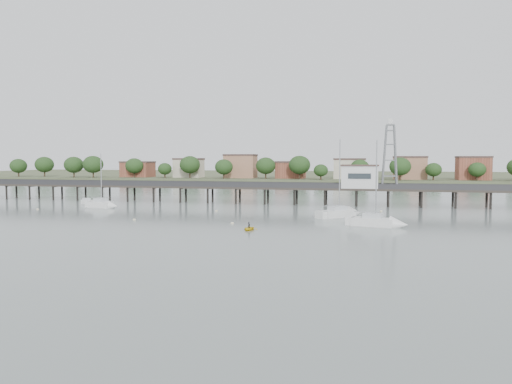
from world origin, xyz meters
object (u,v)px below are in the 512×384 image
Objects in this scene: sailboat_c at (344,213)px; white_tender at (88,202)px; sailboat_b at (104,205)px; yellow_dinghy at (249,230)px; pier at (252,188)px; lattice_tower at (390,157)px; sailboat_d at (382,223)px.

white_tender is at bearing 123.33° from sailboat_c.
yellow_dinghy is (38.63, -25.83, -0.65)m from sailboat_b.
pier is at bearing 42.97° from sailboat_b.
sailboat_c is 51.79m from sailboat_b.
sailboat_c is 3.45× the size of white_tender.
pier reaches higher than white_tender.
pier is 32.34m from lattice_tower.
sailboat_d is 4.82× the size of yellow_dinghy.
yellow_dinghy is (-19.47, -8.38, -0.64)m from sailboat_d.
lattice_tower is 63.66m from sailboat_b.
white_tender is 57.28m from yellow_dinghy.
lattice_tower reaches higher than white_tender.
white_tender is at bearing -171.69° from lattice_tower.
lattice_tower is 3.57× the size of white_tender.
sailboat_c reaches higher than yellow_dinghy.
sailboat_b is 60.67m from sailboat_d.
pier is at bearing 90.39° from sailboat_c.
sailboat_c is at bearing 12.35° from white_tender.
sailboat_b is 0.86× the size of sailboat_d.
sailboat_d is at bearing -93.81° from lattice_tower.
yellow_dinghy is at bearing -167.01° from sailboat_c.
pier reaches higher than yellow_dinghy.
sailboat_c is at bearing -44.48° from pier.
white_tender is at bearing -164.88° from pier.
lattice_tower reaches higher than yellow_dinghy.
sailboat_c is at bearing -111.76° from lattice_tower.
sailboat_b is (-28.91, -17.15, -3.15)m from pier.
white_tender is (-37.12, -10.03, -3.31)m from pier.
sailboat_d is (29.20, -34.60, -3.16)m from pier.
sailboat_c is (22.63, -22.22, -3.16)m from pier.
white_tender is (-66.32, 24.57, -0.15)m from sailboat_d.
white_tender is 1.46× the size of yellow_dinghy.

